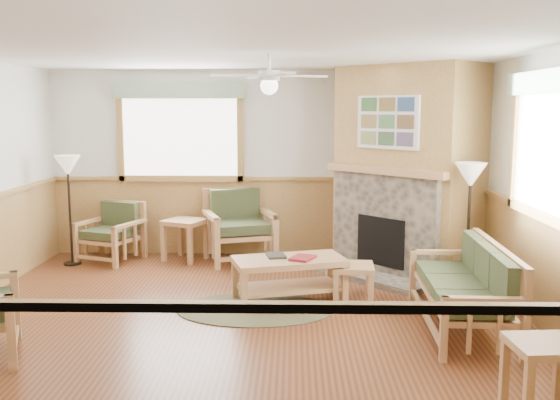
{
  "coord_description": "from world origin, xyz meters",
  "views": [
    {
      "loc": [
        0.55,
        -6.11,
        2.16
      ],
      "look_at": [
        0.4,
        0.7,
        1.15
      ],
      "focal_mm": 40.0,
      "sensor_mm": 36.0,
      "label": 1
    }
  ],
  "objects_px": {
    "sofa": "(462,286)",
    "floor_lamp_right": "(468,230)",
    "floor_lamp_left": "(70,210)",
    "end_table_chairs": "(185,240)",
    "armchair_back_right": "(240,226)",
    "armchair_back_left": "(110,232)",
    "end_table_sofa": "(544,378)",
    "coffee_table": "(289,279)",
    "footstool": "(353,282)"
  },
  "relations": [
    {
      "from": "sofa",
      "to": "floor_lamp_right",
      "type": "relative_size",
      "value": 1.17
    },
    {
      "from": "sofa",
      "to": "floor_lamp_left",
      "type": "xyz_separation_m",
      "value": [
        -4.74,
        2.41,
        0.35
      ]
    },
    {
      "from": "sofa",
      "to": "end_table_chairs",
      "type": "bearing_deg",
      "value": -127.81
    },
    {
      "from": "floor_lamp_left",
      "to": "floor_lamp_right",
      "type": "xyz_separation_m",
      "value": [
        5.08,
        -1.34,
        0.01
      ]
    },
    {
      "from": "end_table_chairs",
      "to": "floor_lamp_right",
      "type": "xyz_separation_m",
      "value": [
        3.54,
        -1.62,
        0.48
      ]
    },
    {
      "from": "armchair_back_right",
      "to": "floor_lamp_right",
      "type": "bearing_deg",
      "value": -48.62
    },
    {
      "from": "armchair_back_left",
      "to": "floor_lamp_right",
      "type": "relative_size",
      "value": 0.53
    },
    {
      "from": "end_table_chairs",
      "to": "floor_lamp_left",
      "type": "height_order",
      "value": "floor_lamp_left"
    },
    {
      "from": "armchair_back_right",
      "to": "end_table_sofa",
      "type": "distance_m",
      "value": 5.13
    },
    {
      "from": "sofa",
      "to": "coffee_table",
      "type": "distance_m",
      "value": 1.9
    },
    {
      "from": "armchair_back_right",
      "to": "end_table_sofa",
      "type": "xyz_separation_m",
      "value": [
        2.53,
        -4.46,
        -0.23
      ]
    },
    {
      "from": "armchair_back_left",
      "to": "end_table_sofa",
      "type": "distance_m",
      "value": 6.21
    },
    {
      "from": "end_table_sofa",
      "to": "floor_lamp_left",
      "type": "height_order",
      "value": "floor_lamp_left"
    },
    {
      "from": "footstool",
      "to": "floor_lamp_left",
      "type": "distance_m",
      "value": 4.08
    },
    {
      "from": "coffee_table",
      "to": "end_table_chairs",
      "type": "relative_size",
      "value": 2.08
    },
    {
      "from": "end_table_chairs",
      "to": "floor_lamp_right",
      "type": "height_order",
      "value": "floor_lamp_right"
    },
    {
      "from": "sofa",
      "to": "coffee_table",
      "type": "relative_size",
      "value": 1.48
    },
    {
      "from": "armchair_back_right",
      "to": "end_table_chairs",
      "type": "height_order",
      "value": "armchair_back_right"
    },
    {
      "from": "end_table_sofa",
      "to": "floor_lamp_right",
      "type": "height_order",
      "value": "floor_lamp_right"
    },
    {
      "from": "armchair_back_left",
      "to": "floor_lamp_left",
      "type": "xyz_separation_m",
      "value": [
        -0.48,
        -0.22,
        0.35
      ]
    },
    {
      "from": "sofa",
      "to": "coffee_table",
      "type": "xyz_separation_m",
      "value": [
        -1.71,
        0.83,
        -0.17
      ]
    },
    {
      "from": "armchair_back_left",
      "to": "end_table_sofa",
      "type": "bearing_deg",
      "value": -23.42
    },
    {
      "from": "end_table_sofa",
      "to": "floor_lamp_right",
      "type": "bearing_deg",
      "value": 85.42
    },
    {
      "from": "coffee_table",
      "to": "floor_lamp_right",
      "type": "relative_size",
      "value": 0.79
    },
    {
      "from": "coffee_table",
      "to": "floor_lamp_left",
      "type": "xyz_separation_m",
      "value": [
        -3.03,
        1.58,
        0.52
      ]
    },
    {
      "from": "armchair_back_left",
      "to": "armchair_back_right",
      "type": "xyz_separation_m",
      "value": [
        1.84,
        0.05,
        0.09
      ]
    },
    {
      "from": "end_table_chairs",
      "to": "footstool",
      "type": "bearing_deg",
      "value": -38.96
    },
    {
      "from": "armchair_back_left",
      "to": "floor_lamp_left",
      "type": "relative_size",
      "value": 0.54
    },
    {
      "from": "sofa",
      "to": "floor_lamp_right",
      "type": "distance_m",
      "value": 1.17
    },
    {
      "from": "end_table_chairs",
      "to": "end_table_sofa",
      "type": "height_order",
      "value": "end_table_chairs"
    },
    {
      "from": "footstool",
      "to": "floor_lamp_left",
      "type": "relative_size",
      "value": 0.3
    },
    {
      "from": "end_table_sofa",
      "to": "armchair_back_right",
      "type": "bearing_deg",
      "value": 119.62
    },
    {
      "from": "footstool",
      "to": "end_table_sofa",
      "type": "bearing_deg",
      "value": -67.6
    },
    {
      "from": "end_table_sofa",
      "to": "floor_lamp_left",
      "type": "relative_size",
      "value": 0.35
    },
    {
      "from": "floor_lamp_left",
      "to": "armchair_back_right",
      "type": "bearing_deg",
      "value": 6.72
    },
    {
      "from": "footstool",
      "to": "coffee_table",
      "type": "bearing_deg",
      "value": -175.26
    },
    {
      "from": "armchair_back_left",
      "to": "end_table_sofa",
      "type": "relative_size",
      "value": 1.52
    },
    {
      "from": "coffee_table",
      "to": "end_table_sofa",
      "type": "height_order",
      "value": "end_table_sofa"
    },
    {
      "from": "armchair_back_left",
      "to": "floor_lamp_left",
      "type": "distance_m",
      "value": 0.63
    },
    {
      "from": "armchair_back_left",
      "to": "footstool",
      "type": "height_order",
      "value": "armchair_back_left"
    },
    {
      "from": "armchair_back_left",
      "to": "end_table_sofa",
      "type": "height_order",
      "value": "armchair_back_left"
    },
    {
      "from": "sofa",
      "to": "footstool",
      "type": "distance_m",
      "value": 1.34
    },
    {
      "from": "coffee_table",
      "to": "floor_lamp_left",
      "type": "height_order",
      "value": "floor_lamp_left"
    },
    {
      "from": "footstool",
      "to": "floor_lamp_right",
      "type": "relative_size",
      "value": 0.3
    },
    {
      "from": "coffee_table",
      "to": "end_table_sofa",
      "type": "bearing_deg",
      "value": -71.04
    },
    {
      "from": "end_table_sofa",
      "to": "floor_lamp_right",
      "type": "xyz_separation_m",
      "value": [
        0.23,
        2.84,
        0.51
      ]
    },
    {
      "from": "sofa",
      "to": "armchair_back_right",
      "type": "xyz_separation_m",
      "value": [
        -2.42,
        2.68,
        0.09
      ]
    },
    {
      "from": "sofa",
      "to": "end_table_sofa",
      "type": "distance_m",
      "value": 1.79
    },
    {
      "from": "armchair_back_left",
      "to": "floor_lamp_right",
      "type": "height_order",
      "value": "floor_lamp_right"
    },
    {
      "from": "end_table_sofa",
      "to": "floor_lamp_left",
      "type": "distance_m",
      "value": 6.43
    }
  ]
}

